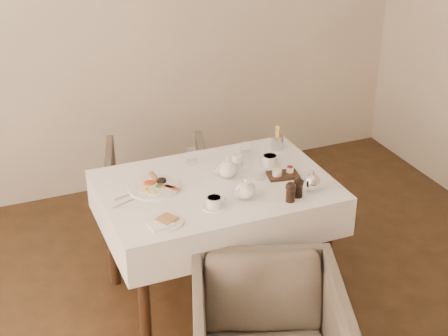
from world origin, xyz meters
The scene contains 19 objects.
table centered at (0.11, 0.93, 0.64)m, with size 1.28×0.88×0.75m.
armchair_far centered at (0.01, 1.75, 0.31)m, with size 0.66×0.68×0.62m, color brown.
breakfast_plate centered at (-0.22, 1.02, 0.77)m, with size 0.29×0.29×0.04m.
side_plate centered at (-0.28, 0.64, 0.76)m, with size 0.19×0.18×0.02m.
teapot_centre centered at (0.20, 0.98, 0.82)m, with size 0.15×0.12×0.12m, color white, non-canonical shape.
teapot_front centered at (0.20, 0.72, 0.82)m, with size 0.15×0.12×0.12m, color white, non-canonical shape.
creamer centered at (0.31, 1.09, 0.79)m, with size 0.06×0.06×0.07m, color white.
teacup_near centered at (0.01, 0.69, 0.78)m, with size 0.13×0.13×0.06m.
teacup_far centered at (0.49, 1.02, 0.79)m, with size 0.13×0.13×0.07m.
glass_left centered at (0.08, 1.22, 0.80)m, with size 0.07×0.07×0.09m, color silver.
glass_mid centered at (0.37, 0.90, 0.80)m, with size 0.07×0.07×0.10m, color silver.
glass_right centered at (0.41, 1.19, 0.80)m, with size 0.07×0.07×0.09m, color silver.
condiment_board centered at (0.50, 0.87, 0.77)m, with size 0.19×0.15×0.04m.
pepper_mill_left centered at (0.41, 0.60, 0.81)m, with size 0.06×0.06×0.12m, color black, non-canonical shape.
pepper_mill_right centered at (0.47, 0.63, 0.81)m, with size 0.06×0.06×0.11m, color black, non-canonical shape.
silver_pot centered at (0.57, 0.66, 0.82)m, with size 0.12×0.09×0.12m, color white, non-canonical shape.
fries_cup centered at (0.63, 1.21, 0.82)m, with size 0.07×0.07×0.16m.
cutlery_fork centered at (-0.36, 1.00, 0.76)m, with size 0.02×0.20×0.00m, color silver.
cutlery_knife centered at (-0.40, 0.92, 0.76)m, with size 0.01×0.18×0.00m, color silver.
Camera 1 is at (-1.13, -2.19, 2.58)m, focal length 55.00 mm.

